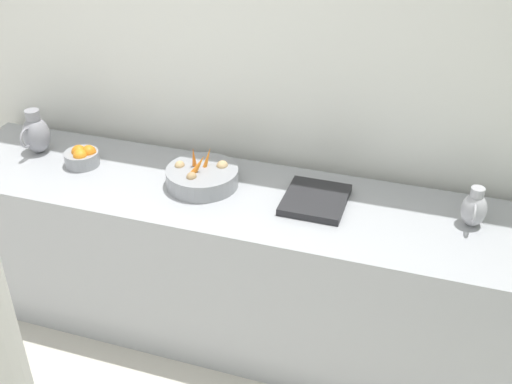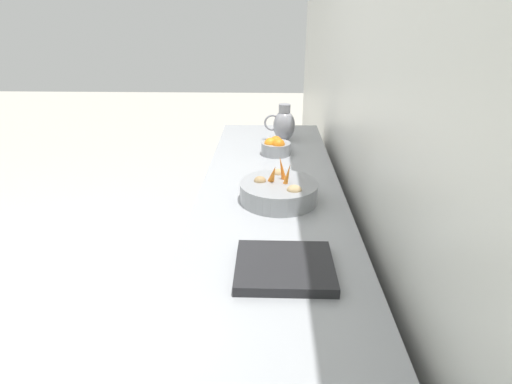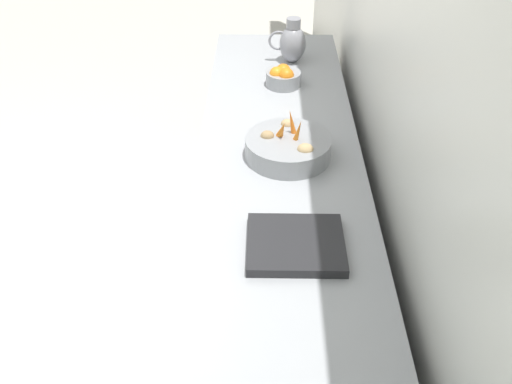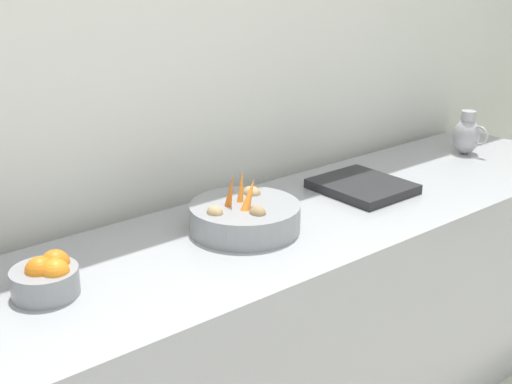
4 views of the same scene
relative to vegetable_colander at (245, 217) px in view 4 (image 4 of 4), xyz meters
The scene contains 6 objects.
tile_wall_left 0.95m from the vegetable_colander, 124.81° to the left, with size 0.10×8.47×3.00m, color silver.
prep_counter 0.51m from the vegetable_colander, 74.84° to the left, with size 0.72×3.12×0.88m, color #9EA0A5.
vegetable_colander is the anchor object (origin of this frame).
orange_bowl 0.69m from the vegetable_colander, 89.49° to the right, with size 0.18×0.18×0.12m.
metal_pitcher_short 1.32m from the vegetable_colander, 92.14° to the left, with size 0.17×0.12×0.20m.
counter_sink_basin 0.59m from the vegetable_colander, 91.04° to the left, with size 0.34×0.30×0.04m, color #232326.
Camera 4 is at (0.16, -1.31, 1.80)m, focal length 48.64 mm.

